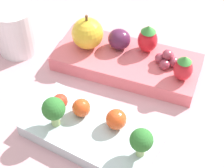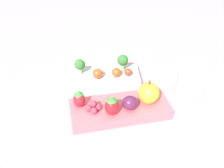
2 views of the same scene
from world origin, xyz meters
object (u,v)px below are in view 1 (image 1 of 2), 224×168
object	(u,v)px
cherry_tomato_1	(81,108)
strawberry_0	(183,68)
bento_box_fruit	(127,62)
drinking_cup	(16,29)
cherry_tomato_0	(60,101)
grape_cluster	(167,59)
bento_box_savoury	(94,134)
plum	(119,39)
apple	(87,33)
broccoli_floret_0	(54,110)
strawberry_1	(148,39)
cherry_tomato_2	(116,119)
broccoli_floret_1	(141,141)

from	to	relation	value
cherry_tomato_1	strawberry_0	bearing A→B (deg)	-132.19
bento_box_fruit	drinking_cup	size ratio (longest dim) A/B	2.90
cherry_tomato_0	grape_cluster	size ratio (longest dim) A/B	0.55
bento_box_savoury	plum	size ratio (longest dim) A/B	5.20
bento_box_fruit	cherry_tomato_0	xyz separation A→B (m)	(0.05, 0.13, 0.02)
bento_box_savoury	bento_box_fruit	xyz separation A→B (m)	(0.01, -0.14, 0.00)
apple	drinking_cup	distance (m)	0.12
broccoli_floret_0	cherry_tomato_1	xyz separation A→B (m)	(-0.02, -0.03, -0.02)
cherry_tomato_1	drinking_cup	distance (m)	0.20
cherry_tomato_0	cherry_tomato_1	size ratio (longest dim) A/B	0.83
apple	plum	size ratio (longest dim) A/B	1.63
bento_box_savoury	apple	distance (m)	0.17
strawberry_1	grape_cluster	bearing A→B (deg)	155.00
plum	strawberry_1	bearing A→B (deg)	-165.54
cherry_tomato_2	strawberry_0	world-z (taller)	strawberry_0
broccoli_floret_1	bento_box_fruit	bearing A→B (deg)	-62.27
cherry_tomato_0	cherry_tomato_1	xyz separation A→B (m)	(-0.03, 0.00, 0.00)
broccoli_floret_1	broccoli_floret_0	bearing A→B (deg)	0.75
broccoli_floret_1	strawberry_0	xyz separation A→B (m)	(-0.01, -0.14, -0.00)
broccoli_floret_0	cherry_tomato_0	distance (m)	0.04
bento_box_fruit	broccoli_floret_0	world-z (taller)	broccoli_floret_0
cherry_tomato_1	cherry_tomato_2	distance (m)	0.05
cherry_tomato_2	broccoli_floret_1	bearing A→B (deg)	148.23
strawberry_1	drinking_cup	world-z (taller)	drinking_cup
strawberry_0	plum	size ratio (longest dim) A/B	1.18
bento_box_fruit	plum	bearing A→B (deg)	-38.19
strawberry_0	cherry_tomato_0	bearing A→B (deg)	40.05
bento_box_fruit	broccoli_floret_1	world-z (taller)	broccoli_floret_1
cherry_tomato_2	apple	xyz separation A→B (m)	(0.10, -0.13, 0.02)
broccoli_floret_0	strawberry_1	distance (m)	0.19
bento_box_fruit	cherry_tomato_1	size ratio (longest dim) A/B	9.36
plum	broccoli_floret_0	bearing A→B (deg)	84.22
bento_box_savoury	strawberry_0	world-z (taller)	strawberry_0
broccoli_floret_0	strawberry_0	xyz separation A→B (m)	(-0.13, -0.15, -0.00)
broccoli_floret_1	drinking_cup	xyz separation A→B (m)	(0.27, -0.13, -0.01)
cherry_tomato_0	strawberry_1	xyz separation A→B (m)	(-0.07, -0.15, 0.02)
bento_box_fruit	apple	xyz separation A→B (m)	(0.07, 0.00, 0.04)
broccoli_floret_1	drinking_cup	size ratio (longest dim) A/B	0.55
cherry_tomato_0	grape_cluster	xyz separation A→B (m)	(-0.11, -0.14, 0.00)
cherry_tomato_1	drinking_cup	bearing A→B (deg)	-30.23
grape_cluster	drinking_cup	size ratio (longest dim) A/B	0.47
broccoli_floret_1	cherry_tomato_0	size ratio (longest dim) A/B	2.15
strawberry_0	drinking_cup	size ratio (longest dim) A/B	0.53
drinking_cup	broccoli_floret_1	bearing A→B (deg)	154.50
bento_box_savoury	broccoli_floret_0	bearing A→B (deg)	14.19
bento_box_fruit	apple	bearing A→B (deg)	1.10
cherry_tomato_1	cherry_tomato_2	size ratio (longest dim) A/B	0.90
broccoli_floret_1	cherry_tomato_1	size ratio (longest dim) A/B	1.79
bento_box_savoury	cherry_tomato_0	bearing A→B (deg)	-15.93
broccoli_floret_1	strawberry_0	distance (m)	0.15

